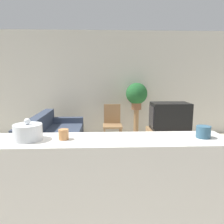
# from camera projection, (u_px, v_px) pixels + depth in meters

# --- Properties ---
(ground_plane) EXTENTS (14.00, 14.00, 0.00)m
(ground_plane) POSITION_uv_depth(u_px,v_px,m) (91.00, 211.00, 2.58)
(ground_plane) COLOR beige
(wall_back) EXTENTS (9.00, 0.06, 2.70)m
(wall_back) POSITION_uv_depth(u_px,v_px,m) (97.00, 84.00, 5.73)
(wall_back) COLOR beige
(wall_back) RESTS_ON ground_plane
(couch) EXTENTS (0.89, 2.08, 0.79)m
(couch) POSITION_uv_depth(u_px,v_px,m) (54.00, 142.00, 4.28)
(couch) COLOR #384256
(couch) RESTS_ON ground_plane
(tv_stand) EXTENTS (0.81, 0.60, 0.54)m
(tv_stand) POSITION_uv_depth(u_px,v_px,m) (169.00, 143.00, 4.28)
(tv_stand) COLOR #9E754C
(tv_stand) RESTS_ON ground_plane
(television) EXTENTS (0.72, 0.46, 0.52)m
(television) POSITION_uv_depth(u_px,v_px,m) (170.00, 116.00, 4.19)
(television) COLOR black
(television) RESTS_ON tv_stand
(wooden_chair) EXTENTS (0.44, 0.44, 0.89)m
(wooden_chair) POSITION_uv_depth(u_px,v_px,m) (112.00, 122.00, 5.17)
(wooden_chair) COLOR #9E754C
(wooden_chair) RESTS_ON ground_plane
(plant_stand) EXTENTS (0.13, 0.13, 0.73)m
(plant_stand) POSITION_uv_depth(u_px,v_px,m) (136.00, 123.00, 5.57)
(plant_stand) COLOR #9E754C
(plant_stand) RESTS_ON ground_plane
(potted_plant) EXTENTS (0.54, 0.54, 0.67)m
(potted_plant) POSITION_uv_depth(u_px,v_px,m) (137.00, 94.00, 5.45)
(potted_plant) COLOR #8E5B3D
(potted_plant) RESTS_ON plant_stand
(foreground_counter) EXTENTS (2.38, 0.44, 1.07)m
(foreground_counter) POSITION_uv_depth(u_px,v_px,m) (86.00, 199.00, 1.88)
(foreground_counter) COLOR silver
(foreground_counter) RESTS_ON ground_plane
(decorative_bowl) EXTENTS (0.23, 0.23, 0.18)m
(decorative_bowl) POSITION_uv_depth(u_px,v_px,m) (28.00, 132.00, 1.76)
(decorative_bowl) COLOR silver
(decorative_bowl) RESTS_ON foreground_counter
(candle_jar) EXTENTS (0.08, 0.08, 0.08)m
(candle_jar) POSITION_uv_depth(u_px,v_px,m) (64.00, 134.00, 1.77)
(candle_jar) COLOR #C6844C
(candle_jar) RESTS_ON foreground_counter
(coffee_tin) EXTENTS (0.12, 0.12, 0.10)m
(coffee_tin) POSITION_uv_depth(u_px,v_px,m) (203.00, 132.00, 1.82)
(coffee_tin) COLOR #335B75
(coffee_tin) RESTS_ON foreground_counter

